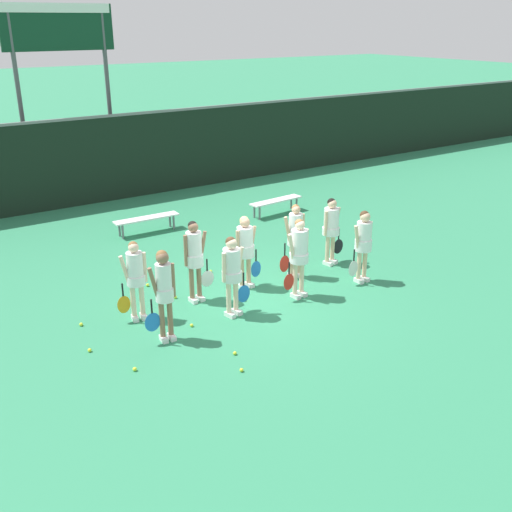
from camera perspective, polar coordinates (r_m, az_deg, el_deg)
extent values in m
plane|color=#2D7F56|center=(12.87, 0.18, -3.89)|extent=(140.00, 140.00, 0.00)
cube|color=black|center=(19.97, -14.08, 8.84)|extent=(60.00, 0.06, 2.69)
cube|color=slate|center=(19.72, -14.45, 12.75)|extent=(60.00, 0.08, 0.08)
cylinder|color=#515156|center=(20.39, -21.50, 13.02)|extent=(0.14, 0.14, 6.01)
cylinder|color=#515156|center=(21.18, -13.82, 14.13)|extent=(0.14, 0.14, 6.01)
cube|color=#0F3823|center=(20.58, -18.36, 19.98)|extent=(3.47, 0.12, 1.38)
cube|color=white|center=(20.52, -18.49, 21.51)|extent=(3.33, 0.02, 0.28)
cube|color=silver|center=(18.21, 1.91, 5.30)|extent=(1.81, 0.51, 0.04)
cylinder|color=slate|center=(18.82, 3.37, 5.11)|extent=(0.06, 0.06, 0.41)
cylinder|color=slate|center=(18.64, 3.88, 4.93)|extent=(0.06, 0.06, 0.41)
cylinder|color=slate|center=(17.92, -0.16, 4.29)|extent=(0.06, 0.06, 0.41)
cylinder|color=slate|center=(17.73, 0.34, 4.10)|extent=(0.06, 0.06, 0.41)
cube|color=silver|center=(16.85, -10.39, 3.56)|extent=(1.85, 0.39, 0.04)
cylinder|color=slate|center=(17.30, -8.20, 3.41)|extent=(0.06, 0.06, 0.40)
cylinder|color=slate|center=(17.08, -7.84, 3.19)|extent=(0.06, 0.06, 0.40)
cylinder|color=slate|center=(16.78, -12.88, 2.50)|extent=(0.06, 0.06, 0.40)
cylinder|color=slate|center=(16.55, -12.57, 2.26)|extent=(0.06, 0.06, 0.40)
cylinder|color=#8C664C|center=(11.18, -8.17, -5.89)|extent=(0.10, 0.10, 0.84)
cylinder|color=#8C664C|center=(11.14, -8.94, -6.06)|extent=(0.10, 0.10, 0.84)
cube|color=white|center=(11.33, -8.02, -7.64)|extent=(0.13, 0.25, 0.09)
cube|color=white|center=(11.29, -8.78, -7.81)|extent=(0.13, 0.25, 0.09)
cylinder|color=white|center=(10.94, -8.70, -3.63)|extent=(0.33, 0.33, 0.24)
cylinder|color=white|center=(10.83, -8.78, -2.40)|extent=(0.29, 0.29, 0.68)
sphere|color=#8C664C|center=(10.65, -8.92, -0.16)|extent=(0.23, 0.23, 0.23)
sphere|color=olive|center=(10.66, -8.96, 0.02)|extent=(0.21, 0.21, 0.21)
cylinder|color=#8C664C|center=(10.78, -9.69, -2.64)|extent=(0.22, 0.10, 0.65)
cylinder|color=#8C664C|center=(10.89, -7.91, -2.29)|extent=(0.08, 0.08, 0.65)
cylinder|color=black|center=(10.92, -9.92, -4.74)|extent=(0.03, 0.03, 0.27)
ellipsoid|color=blue|center=(11.06, -9.81, -6.23)|extent=(0.31, 0.03, 0.37)
cylinder|color=beige|center=(12.01, -1.94, -3.79)|extent=(0.10, 0.10, 0.79)
cylinder|color=beige|center=(11.89, -2.62, -4.06)|extent=(0.10, 0.10, 0.79)
cube|color=white|center=(12.14, -1.82, -5.32)|extent=(0.15, 0.26, 0.09)
cube|color=white|center=(12.03, -2.49, -5.61)|extent=(0.15, 0.26, 0.09)
cylinder|color=white|center=(11.76, -2.31, -1.89)|extent=(0.40, 0.40, 0.19)
cylinder|color=white|center=(11.66, -2.33, -0.77)|extent=(0.35, 0.35, 0.63)
sphere|color=beige|center=(11.50, -2.36, 1.20)|extent=(0.22, 0.22, 0.22)
sphere|color=#4C331E|center=(11.51, -2.43, 1.35)|extent=(0.21, 0.21, 0.21)
cylinder|color=beige|center=(11.80, -1.56, -0.56)|extent=(0.21, 0.11, 0.60)
cylinder|color=beige|center=(11.54, -3.07, -1.11)|extent=(0.08, 0.08, 0.60)
cylinder|color=black|center=(11.99, -1.20, -2.20)|extent=(0.03, 0.03, 0.27)
ellipsoid|color=blue|center=(12.12, -1.18, -3.62)|extent=(0.30, 0.03, 0.38)
cylinder|color=beige|center=(12.81, 4.37, -2.05)|extent=(0.10, 0.10, 0.83)
cylinder|color=beige|center=(12.69, 3.74, -2.28)|extent=(0.10, 0.10, 0.83)
cube|color=white|center=(12.94, 4.42, -3.59)|extent=(0.13, 0.25, 0.09)
cube|color=white|center=(12.82, 3.79, -3.82)|extent=(0.13, 0.25, 0.09)
cylinder|color=white|center=(12.56, 4.12, -0.15)|extent=(0.40, 0.40, 0.20)
cylinder|color=white|center=(12.46, 4.15, 1.02)|extent=(0.35, 0.35, 0.69)
sphere|color=beige|center=(12.31, 4.20, 2.97)|extent=(0.21, 0.21, 0.21)
sphere|color=olive|center=(12.32, 4.14, 3.11)|extent=(0.19, 0.19, 0.19)
cylinder|color=beige|center=(12.33, 3.42, 0.74)|extent=(0.22, 0.10, 0.65)
cylinder|color=beige|center=(12.60, 4.82, 1.17)|extent=(0.08, 0.08, 0.65)
cylinder|color=black|center=(12.42, 3.17, -1.15)|extent=(0.03, 0.03, 0.27)
ellipsoid|color=red|center=(12.55, 3.14, -2.48)|extent=(0.27, 0.03, 0.37)
cylinder|color=beige|center=(13.73, 10.31, -0.77)|extent=(0.10, 0.10, 0.79)
cylinder|color=beige|center=(13.61, 9.77, -0.94)|extent=(0.10, 0.10, 0.79)
cube|color=white|center=(13.85, 10.30, -2.15)|extent=(0.12, 0.24, 0.09)
cube|color=white|center=(13.72, 9.77, -2.33)|extent=(0.12, 0.24, 0.09)
cylinder|color=white|center=(13.49, 10.17, 1.05)|extent=(0.38, 0.38, 0.26)
cylinder|color=white|center=(13.42, 10.23, 1.94)|extent=(0.33, 0.33, 0.63)
sphere|color=beige|center=(13.28, 10.36, 3.68)|extent=(0.23, 0.23, 0.23)
sphere|color=#4C331E|center=(13.29, 10.30, 3.82)|extent=(0.21, 0.21, 0.21)
cylinder|color=beige|center=(13.28, 9.61, 1.71)|extent=(0.20, 0.09, 0.60)
cylinder|color=beige|center=(13.56, 10.81, 2.05)|extent=(0.08, 0.08, 0.60)
cylinder|color=black|center=(13.35, 9.33, 0.07)|extent=(0.03, 0.03, 0.27)
ellipsoid|color=silver|center=(13.47, 9.25, -1.19)|extent=(0.27, 0.03, 0.37)
cylinder|color=beige|center=(12.03, -10.80, -4.16)|extent=(0.10, 0.10, 0.77)
cylinder|color=beige|center=(12.00, -11.60, -4.30)|extent=(0.10, 0.10, 0.77)
cube|color=white|center=(12.16, -10.66, -5.67)|extent=(0.15, 0.25, 0.09)
cube|color=white|center=(12.13, -11.45, -5.81)|extent=(0.15, 0.25, 0.09)
cylinder|color=white|center=(11.83, -11.36, -2.25)|extent=(0.36, 0.36, 0.19)
cylinder|color=white|center=(11.73, -11.45, -1.12)|extent=(0.31, 0.31, 0.64)
sphere|color=beige|center=(11.58, -11.60, 0.79)|extent=(0.20, 0.20, 0.20)
sphere|color=olive|center=(11.59, -11.63, 0.94)|extent=(0.19, 0.19, 0.19)
cylinder|color=beige|center=(11.70, -12.38, -1.34)|extent=(0.21, 0.11, 0.61)
cylinder|color=beige|center=(11.77, -10.56, -1.05)|extent=(0.08, 0.08, 0.61)
cylinder|color=black|center=(11.82, -12.59, -3.16)|extent=(0.03, 0.03, 0.27)
ellipsoid|color=orange|center=(11.96, -12.47, -4.54)|extent=(0.27, 0.03, 0.37)
cylinder|color=#8C664C|center=(12.63, -5.44, -2.43)|extent=(0.10, 0.10, 0.84)
cylinder|color=#8C664C|center=(12.55, -6.15, -2.62)|extent=(0.10, 0.10, 0.84)
cube|color=white|center=(12.76, -5.32, -4.01)|extent=(0.12, 0.24, 0.09)
cube|color=white|center=(12.68, -6.01, -4.21)|extent=(0.12, 0.24, 0.09)
cylinder|color=white|center=(12.39, -5.88, -0.39)|extent=(0.37, 0.37, 0.25)
cylinder|color=white|center=(12.29, -5.93, 0.74)|extent=(0.33, 0.33, 0.70)
sphere|color=#8C664C|center=(12.14, -6.01, 2.74)|extent=(0.21, 0.21, 0.21)
sphere|color=black|center=(12.15, -6.06, 2.89)|extent=(0.19, 0.19, 0.19)
cylinder|color=#8C664C|center=(12.39, -5.11, 0.88)|extent=(0.21, 0.08, 0.66)
cylinder|color=#8C664C|center=(12.21, -6.71, 0.50)|extent=(0.08, 0.08, 0.66)
cylinder|color=black|center=(12.57, -4.69, -0.85)|extent=(0.03, 0.03, 0.26)
ellipsoid|color=silver|center=(12.69, -4.65, -2.16)|extent=(0.31, 0.03, 0.36)
cylinder|color=tan|center=(13.21, -0.71, -1.33)|extent=(0.10, 0.10, 0.78)
cylinder|color=tan|center=(13.10, -1.36, -1.55)|extent=(0.10, 0.10, 0.78)
cube|color=white|center=(13.33, -0.62, -2.74)|extent=(0.14, 0.25, 0.09)
cube|color=white|center=(13.22, -1.26, -2.97)|extent=(0.14, 0.25, 0.09)
cylinder|color=white|center=(12.97, -1.05, 0.51)|extent=(0.41, 0.41, 0.26)
cylinder|color=white|center=(12.90, -1.06, 1.44)|extent=(0.36, 0.36, 0.63)
sphere|color=tan|center=(12.76, -1.07, 3.23)|extent=(0.22, 0.22, 0.22)
sphere|color=#D8B772|center=(12.76, -1.13, 3.37)|extent=(0.20, 0.20, 0.20)
cylinder|color=tan|center=(13.03, -0.32, 1.60)|extent=(0.21, 0.10, 0.60)
cylinder|color=tan|center=(12.78, -1.77, 1.17)|extent=(0.08, 0.08, 0.60)
cylinder|color=black|center=(13.21, 0.00, 0.08)|extent=(0.03, 0.03, 0.28)
ellipsoid|color=blue|center=(13.33, 0.00, -1.24)|extent=(0.26, 0.03, 0.38)
cylinder|color=tan|center=(13.76, 4.02, -0.33)|extent=(0.10, 0.10, 0.83)
cylinder|color=tan|center=(13.68, 3.40, -0.45)|extent=(0.10, 0.10, 0.83)
cube|color=white|center=(13.88, 4.05, -1.78)|extent=(0.14, 0.25, 0.09)
cube|color=white|center=(13.80, 3.43, -1.91)|extent=(0.14, 0.25, 0.09)
cylinder|color=white|center=(13.54, 3.76, 1.56)|extent=(0.36, 0.36, 0.24)
cylinder|color=white|center=(13.45, 3.79, 2.61)|extent=(0.31, 0.31, 0.70)
sphere|color=tan|center=(13.31, 3.84, 4.43)|extent=(0.20, 0.20, 0.20)
sphere|color=olive|center=(13.32, 3.80, 4.56)|extent=(0.18, 0.18, 0.18)
cylinder|color=tan|center=(13.36, 3.05, 2.44)|extent=(0.22, 0.10, 0.66)
cylinder|color=tan|center=(13.55, 4.48, 2.68)|extent=(0.08, 0.08, 0.66)
cylinder|color=black|center=(13.46, 2.76, 0.63)|extent=(0.03, 0.03, 0.29)
ellipsoid|color=red|center=(13.59, 2.74, -0.74)|extent=(0.27, 0.03, 0.40)
cylinder|color=beige|center=(14.62, 7.30, 0.80)|extent=(0.10, 0.10, 0.78)
cylinder|color=beige|center=(14.47, 6.82, 0.60)|extent=(0.10, 0.10, 0.78)
cube|color=white|center=(14.73, 7.33, -0.49)|extent=(0.16, 0.26, 0.09)
cube|color=white|center=(14.58, 6.85, -0.70)|extent=(0.16, 0.26, 0.09)
cylinder|color=white|center=(14.39, 7.14, 2.39)|extent=(0.41, 0.41, 0.18)
cylinder|color=white|center=(14.31, 7.19, 3.33)|extent=(0.36, 0.36, 0.63)
sphere|color=beige|center=(14.18, 7.27, 4.96)|extent=(0.22, 0.22, 0.22)
sphere|color=black|center=(14.19, 7.21, 5.08)|extent=(0.20, 0.20, 0.20)
cylinder|color=beige|center=(14.48, 7.72, 3.47)|extent=(0.21, 0.11, 0.60)
cylinder|color=beige|center=(14.16, 6.66, 3.09)|extent=(0.08, 0.08, 0.59)
cylinder|color=black|center=(14.65, 7.90, 2.09)|extent=(0.03, 0.03, 0.27)
ellipsoid|color=black|center=(14.76, 7.83, 0.91)|extent=(0.30, 0.03, 0.37)
sphere|color=#CCE033|center=(10.75, -2.03, -9.23)|extent=(0.07, 0.07, 0.07)
sphere|color=#CCE033|center=(12.89, -7.69, -3.90)|extent=(0.07, 0.07, 0.07)
sphere|color=#CCE033|center=(11.72, -6.15, -6.57)|extent=(0.07, 0.07, 0.07)
sphere|color=#CCE033|center=(10.50, -11.48, -10.51)|extent=(0.07, 0.07, 0.07)
sphere|color=#CCE033|center=(12.16, -16.32, -6.26)|extent=(0.07, 0.07, 0.07)
sphere|color=#CCE033|center=(10.28, -1.39, -10.80)|extent=(0.07, 0.07, 0.07)
sphere|color=#CCE033|center=(11.23, -15.56, -8.64)|extent=(0.07, 0.07, 0.07)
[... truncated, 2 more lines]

